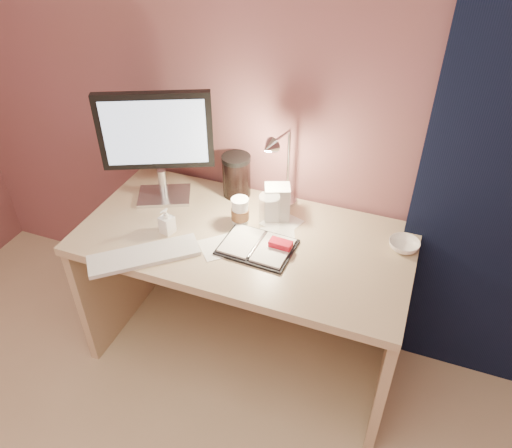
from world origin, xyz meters
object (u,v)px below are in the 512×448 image
(desk, at_px, (251,265))
(coffee_cup, at_px, (240,212))
(bowl, at_px, (404,245))
(planner, at_px, (259,246))
(dark_jar, at_px, (237,178))
(clear_cup, at_px, (269,212))
(product_box, at_px, (277,202))
(keyboard, at_px, (144,255))
(monitor, at_px, (156,138))
(desk_lamp, at_px, (287,167))
(lotion_bottle, at_px, (167,221))

(desk, distance_m, coffee_cup, 0.29)
(coffee_cup, relative_size, bowl, 1.00)
(planner, height_order, dark_jar, dark_jar)
(clear_cup, distance_m, product_box, 0.07)
(clear_cup, bearing_deg, coffee_cup, -170.46)
(planner, height_order, bowl, planner)
(keyboard, height_order, product_box, product_box)
(planner, distance_m, bowl, 0.59)
(product_box, bearing_deg, clear_cup, -119.48)
(monitor, xyz_separation_m, keyboard, (0.13, -0.40, -0.30))
(coffee_cup, height_order, desk_lamp, desk_lamp)
(coffee_cup, relative_size, desk_lamp, 0.32)
(desk, height_order, bowl, bowl)
(product_box, relative_size, desk_lamp, 0.42)
(desk, height_order, planner, planner)
(keyboard, relative_size, planner, 1.44)
(planner, bearing_deg, keyboard, -149.53)
(planner, xyz_separation_m, dark_jar, (-0.24, 0.34, 0.08))
(desk, bearing_deg, keyboard, -133.57)
(desk, relative_size, desk_lamp, 3.60)
(monitor, xyz_separation_m, planner, (0.54, -0.19, -0.30))
(planner, xyz_separation_m, lotion_bottle, (-0.40, -0.04, 0.05))
(lotion_bottle, bearing_deg, desk, 27.43)
(clear_cup, distance_m, lotion_bottle, 0.43)
(clear_cup, height_order, bowl, clear_cup)
(desk, bearing_deg, bowl, 7.16)
(monitor, xyz_separation_m, bowl, (1.10, 0.02, -0.29))
(keyboard, relative_size, clear_cup, 2.82)
(coffee_cup, height_order, bowl, coffee_cup)
(coffee_cup, xyz_separation_m, lotion_bottle, (-0.26, -0.17, 0.00))
(desk, relative_size, dark_jar, 7.71)
(lotion_bottle, bearing_deg, keyboard, -93.15)
(planner, relative_size, dark_jar, 1.67)
(keyboard, distance_m, coffee_cup, 0.44)
(monitor, relative_size, clear_cup, 3.33)
(dark_jar, distance_m, product_box, 0.26)
(planner, height_order, desk_lamp, desk_lamp)
(monitor, distance_m, lotion_bottle, 0.37)
(dark_jar, height_order, product_box, dark_jar)
(monitor, xyz_separation_m, product_box, (0.54, 0.04, -0.23))
(desk, relative_size, coffee_cup, 11.19)
(planner, xyz_separation_m, product_box, (-0.00, 0.23, 0.07))
(coffee_cup, bearing_deg, desk_lamp, 37.85)
(keyboard, bearing_deg, clear_cup, 2.49)
(planner, relative_size, lotion_bottle, 2.57)
(desk, xyz_separation_m, desk_lamp, (0.11, 0.14, 0.47))
(clear_cup, height_order, lotion_bottle, clear_cup)
(desk, height_order, keyboard, keyboard)
(dark_jar, bearing_deg, product_box, -24.80)
(bowl, bearing_deg, desk, -172.84)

